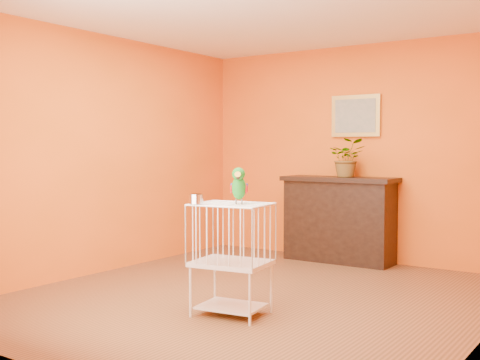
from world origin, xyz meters
The scene contains 8 objects.
ground centered at (0.00, 0.00, 0.00)m, with size 4.50×4.50×0.00m, color brown.
room_shell centered at (0.00, 0.00, 1.58)m, with size 4.50×4.50×4.50m.
console_cabinet centered at (-0.11, 2.01, 0.51)m, with size 1.37×0.49×1.02m.
potted_plant centered at (-0.01, 2.01, 1.20)m, with size 0.41×0.46×0.36m, color #26722D.
framed_picture centered at (0.00, 2.22, 1.75)m, with size 0.62×0.04×0.50m.
birdcage centered at (0.16, -0.61, 0.47)m, with size 0.65×0.53×0.91m.
feed_cup centered at (-0.03, -0.83, 0.96)m, with size 0.11×0.11×0.08m, color silver.
parrot centered at (0.23, -0.61, 1.06)m, with size 0.19×0.26×0.30m.
Camera 1 is at (2.95, -4.56, 1.36)m, focal length 45.00 mm.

